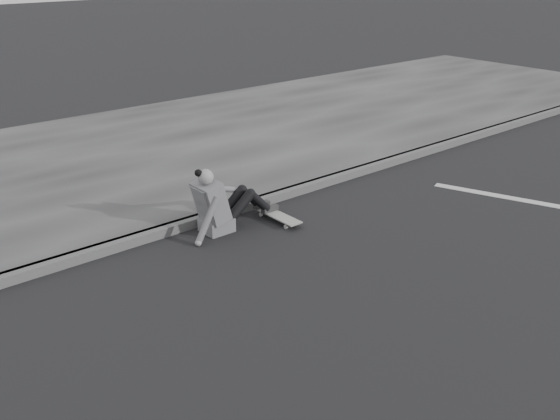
{
  "coord_description": "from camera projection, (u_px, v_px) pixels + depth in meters",
  "views": [
    {
      "loc": [
        -5.38,
        -3.81,
        3.34
      ],
      "look_at": [
        -1.06,
        1.36,
        0.5
      ],
      "focal_mm": 40.0,
      "sensor_mm": 36.0,
      "label": 1
    }
  ],
  "objects": [
    {
      "name": "seated_woman",
      "position": [
        220.0,
        204.0,
        7.86
      ],
      "size": [
        1.38,
        0.46,
        0.88
      ],
      "color": "#555558",
      "rests_on": "ground"
    },
    {
      "name": "skateboard",
      "position": [
        277.0,
        216.0,
        8.23
      ],
      "size": [
        0.2,
        0.78,
        0.09
      ],
      "color": "#999994",
      "rests_on": "ground"
    },
    {
      "name": "ground",
      "position": [
        426.0,
        262.0,
        7.17
      ],
      "size": [
        80.0,
        80.0,
        0.0
      ],
      "primitive_type": "plane",
      "color": "black",
      "rests_on": "ground"
    },
    {
      "name": "sidewalk",
      "position": [
        173.0,
        147.0,
        11.11
      ],
      "size": [
        24.0,
        6.0,
        0.12
      ],
      "primitive_type": "cube",
      "color": "#353535",
      "rests_on": "ground"
    },
    {
      "name": "curb",
      "position": [
        282.0,
        195.0,
        8.97
      ],
      "size": [
        24.0,
        0.16,
        0.12
      ],
      "primitive_type": "cube",
      "color": "#464646",
      "rests_on": "ground"
    }
  ]
}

